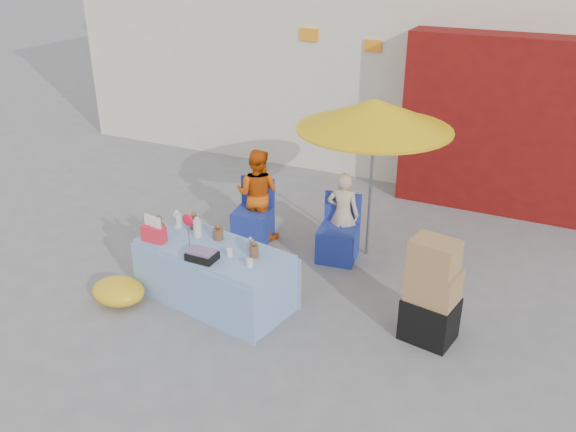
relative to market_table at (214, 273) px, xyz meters
The scene contains 9 objects.
ground 0.54m from the market_table, 12.53° to the right, with size 80.00×80.00×0.00m, color slate.
market_table is the anchor object (origin of this frame).
chair_left 1.58m from the market_table, 102.70° to the left, with size 0.54×0.53×0.85m.
chair_right 1.79m from the market_table, 59.67° to the left, with size 0.54×0.53×0.85m.
vendor_orange 1.73m from the market_table, 101.65° to the left, with size 0.62×0.48×1.27m, color #DA540B.
vendor_beige 1.92m from the market_table, 61.66° to the left, with size 0.42×0.28×1.15m, color #CBB390.
umbrella 2.67m from the market_table, 56.60° to the left, with size 1.90×1.90×2.09m.
box_stack 2.42m from the market_table, ahead, with size 0.58×0.51×1.15m.
tarp_bundle 1.13m from the market_table, 152.03° to the right, with size 0.64×0.51×0.29m, color yellow.
Camera 1 is at (2.98, -4.94, 3.88)m, focal length 38.00 mm.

